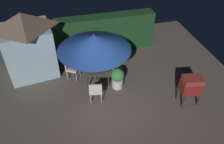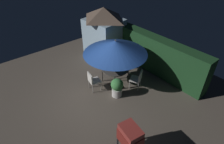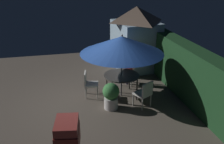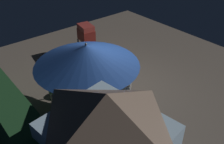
{
  "view_description": "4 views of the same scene",
  "coord_description": "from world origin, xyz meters",
  "px_view_note": "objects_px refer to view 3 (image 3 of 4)",
  "views": [
    {
      "loc": [
        -1.38,
        -5.79,
        6.26
      ],
      "look_at": [
        0.19,
        0.48,
        1.02
      ],
      "focal_mm": 36.67,
      "sensor_mm": 36.0,
      "label": 1
    },
    {
      "loc": [
        4.98,
        -3.25,
        5.5
      ],
      "look_at": [
        0.2,
        0.72,
        1.1
      ],
      "focal_mm": 29.82,
      "sensor_mm": 36.0,
      "label": 2
    },
    {
      "loc": [
        7.2,
        -0.77,
        4.1
      ],
      "look_at": [
        -0.36,
        0.98,
        0.89
      ],
      "focal_mm": 39.58,
      "sensor_mm": 36.0,
      "label": 3
    },
    {
      "loc": [
        -5.01,
        4.36,
        4.96
      ],
      "look_at": [
        -0.08,
        0.29,
        0.83
      ],
      "focal_mm": 40.26,
      "sensor_mm": 36.0,
      "label": 4
    }
  ],
  "objects_px": {
    "chair_far_side": "(89,83)",
    "patio_table": "(121,77)",
    "patio_umbrella": "(122,45)",
    "bbq_grill": "(67,135)",
    "chair_near_shed": "(128,71)",
    "chair_toward_hedge": "(144,93)",
    "garden_shed": "(136,38)",
    "person_in_red": "(128,65)",
    "potted_plant_by_shed": "(111,95)"
  },
  "relations": [
    {
      "from": "person_in_red",
      "to": "garden_shed",
      "type": "bearing_deg",
      "value": 152.93
    },
    {
      "from": "patio_umbrella",
      "to": "garden_shed",
      "type": "bearing_deg",
      "value": 152.29
    },
    {
      "from": "patio_umbrella",
      "to": "potted_plant_by_shed",
      "type": "relative_size",
      "value": 3.19
    },
    {
      "from": "garden_shed",
      "to": "patio_umbrella",
      "type": "height_order",
      "value": "garden_shed"
    },
    {
      "from": "garden_shed",
      "to": "patio_umbrella",
      "type": "relative_size",
      "value": 0.99
    },
    {
      "from": "patio_table",
      "to": "chair_far_side",
      "type": "bearing_deg",
      "value": -100.81
    },
    {
      "from": "patio_table",
      "to": "chair_near_shed",
      "type": "height_order",
      "value": "chair_near_shed"
    },
    {
      "from": "patio_umbrella",
      "to": "chair_near_shed",
      "type": "relative_size",
      "value": 3.07
    },
    {
      "from": "potted_plant_by_shed",
      "to": "person_in_red",
      "type": "xyz_separation_m",
      "value": [
        -1.63,
        1.02,
        0.32
      ]
    },
    {
      "from": "patio_umbrella",
      "to": "chair_near_shed",
      "type": "height_order",
      "value": "patio_umbrella"
    },
    {
      "from": "bbq_grill",
      "to": "chair_near_shed",
      "type": "xyz_separation_m",
      "value": [
        -3.97,
        2.53,
        -0.33
      ]
    },
    {
      "from": "garden_shed",
      "to": "bbq_grill",
      "type": "xyz_separation_m",
      "value": [
        5.5,
        -3.3,
        -0.54
      ]
    },
    {
      "from": "garden_shed",
      "to": "chair_far_side",
      "type": "xyz_separation_m",
      "value": [
        2.25,
        -2.39,
        -0.87
      ]
    },
    {
      "from": "garden_shed",
      "to": "bbq_grill",
      "type": "height_order",
      "value": "garden_shed"
    },
    {
      "from": "garden_shed",
      "to": "patio_table",
      "type": "bearing_deg",
      "value": -27.71
    },
    {
      "from": "chair_near_shed",
      "to": "potted_plant_by_shed",
      "type": "distance_m",
      "value": 2.0
    },
    {
      "from": "chair_toward_hedge",
      "to": "potted_plant_by_shed",
      "type": "xyz_separation_m",
      "value": [
        -0.17,
        -1.05,
        -0.06
      ]
    },
    {
      "from": "chair_toward_hedge",
      "to": "garden_shed",
      "type": "bearing_deg",
      "value": 166.93
    },
    {
      "from": "potted_plant_by_shed",
      "to": "chair_near_shed",
      "type": "bearing_deg",
      "value": 148.12
    },
    {
      "from": "patio_umbrella",
      "to": "potted_plant_by_shed",
      "type": "xyz_separation_m",
      "value": [
        0.77,
        -0.54,
        -1.39
      ]
    },
    {
      "from": "chair_far_side",
      "to": "chair_toward_hedge",
      "type": "bearing_deg",
      "value": 54.32
    },
    {
      "from": "patio_table",
      "to": "person_in_red",
      "type": "height_order",
      "value": "person_in_red"
    },
    {
      "from": "chair_far_side",
      "to": "potted_plant_by_shed",
      "type": "distance_m",
      "value": 1.12
    },
    {
      "from": "chair_near_shed",
      "to": "chair_far_side",
      "type": "xyz_separation_m",
      "value": [
        0.72,
        -1.61,
        0.0
      ]
    },
    {
      "from": "bbq_grill",
      "to": "chair_toward_hedge",
      "type": "xyz_separation_m",
      "value": [
        -2.1,
        2.51,
        -0.33
      ]
    },
    {
      "from": "patio_table",
      "to": "patio_umbrella",
      "type": "bearing_deg",
      "value": 0.0
    },
    {
      "from": "patio_umbrella",
      "to": "bbq_grill",
      "type": "xyz_separation_m",
      "value": [
        3.04,
        -2.01,
        -1.01
      ]
    },
    {
      "from": "garden_shed",
      "to": "potted_plant_by_shed",
      "type": "bearing_deg",
      "value": -29.63
    },
    {
      "from": "patio_umbrella",
      "to": "chair_toward_hedge",
      "type": "bearing_deg",
      "value": 28.15
    },
    {
      "from": "chair_far_side",
      "to": "bbq_grill",
      "type": "bearing_deg",
      "value": -15.73
    },
    {
      "from": "patio_umbrella",
      "to": "bbq_grill",
      "type": "height_order",
      "value": "patio_umbrella"
    },
    {
      "from": "garden_shed",
      "to": "chair_near_shed",
      "type": "height_order",
      "value": "garden_shed"
    },
    {
      "from": "chair_far_side",
      "to": "person_in_red",
      "type": "bearing_deg",
      "value": 112.47
    },
    {
      "from": "patio_table",
      "to": "person_in_red",
      "type": "relative_size",
      "value": 0.97
    },
    {
      "from": "patio_umbrella",
      "to": "chair_toward_hedge",
      "type": "xyz_separation_m",
      "value": [
        0.94,
        0.5,
        -1.34
      ]
    },
    {
      "from": "chair_far_side",
      "to": "potted_plant_by_shed",
      "type": "xyz_separation_m",
      "value": [
        0.98,
        0.55,
        -0.06
      ]
    },
    {
      "from": "patio_table",
      "to": "chair_far_side",
      "type": "xyz_separation_m",
      "value": [
        -0.21,
        -1.1,
        -0.2
      ]
    },
    {
      "from": "patio_table",
      "to": "bbq_grill",
      "type": "bearing_deg",
      "value": -33.48
    },
    {
      "from": "patio_umbrella",
      "to": "bbq_grill",
      "type": "distance_m",
      "value": 3.78
    },
    {
      "from": "patio_umbrella",
      "to": "potted_plant_by_shed",
      "type": "bearing_deg",
      "value": -35.29
    },
    {
      "from": "patio_table",
      "to": "chair_near_shed",
      "type": "relative_size",
      "value": 1.36
    },
    {
      "from": "garden_shed",
      "to": "chair_far_side",
      "type": "height_order",
      "value": "garden_shed"
    },
    {
      "from": "bbq_grill",
      "to": "chair_toward_hedge",
      "type": "bearing_deg",
      "value": 129.92
    },
    {
      "from": "chair_far_side",
      "to": "patio_table",
      "type": "bearing_deg",
      "value": 79.19
    },
    {
      "from": "chair_near_shed",
      "to": "person_in_red",
      "type": "xyz_separation_m",
      "value": [
        0.07,
        -0.04,
        0.26
      ]
    },
    {
      "from": "patio_table",
      "to": "chair_toward_hedge",
      "type": "xyz_separation_m",
      "value": [
        0.94,
        0.5,
        -0.2
      ]
    },
    {
      "from": "patio_table",
      "to": "person_in_red",
      "type": "bearing_deg",
      "value": 151.12
    },
    {
      "from": "chair_near_shed",
      "to": "garden_shed",
      "type": "bearing_deg",
      "value": 153.02
    },
    {
      "from": "patio_table",
      "to": "person_in_red",
      "type": "distance_m",
      "value": 0.98
    },
    {
      "from": "garden_shed",
      "to": "person_in_red",
      "type": "distance_m",
      "value": 1.89
    }
  ]
}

